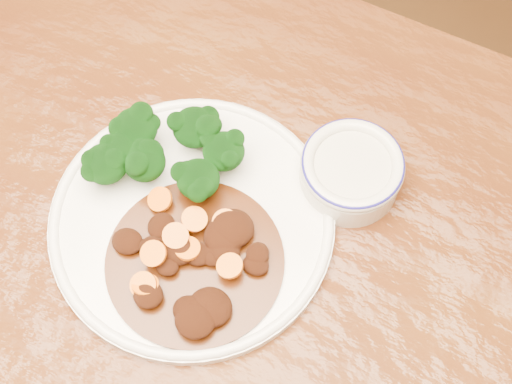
% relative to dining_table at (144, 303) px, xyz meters
% --- Properties ---
extents(dining_table, '(1.55, 0.99, 0.75)m').
position_rel_dining_table_xyz_m(dining_table, '(0.00, 0.00, 0.00)').
color(dining_table, '#542B0E').
rests_on(dining_table, ground).
extents(dinner_plate, '(0.30, 0.30, 0.02)m').
position_rel_dining_table_xyz_m(dinner_plate, '(0.03, 0.08, 0.09)').
color(dinner_plate, white).
rests_on(dinner_plate, dining_table).
extents(broccoli_florets, '(0.15, 0.12, 0.05)m').
position_rel_dining_table_xyz_m(broccoli_florets, '(-0.03, 0.13, 0.13)').
color(broccoli_florets, '#648C48').
rests_on(broccoli_florets, dinner_plate).
extents(mince_stew, '(0.18, 0.18, 0.03)m').
position_rel_dining_table_xyz_m(mince_stew, '(0.06, 0.04, 0.10)').
color(mince_stew, '#3F1B06').
rests_on(mince_stew, dinner_plate).
extents(dip_bowl, '(0.11, 0.11, 0.05)m').
position_rel_dining_table_xyz_m(dip_bowl, '(0.17, 0.20, 0.11)').
color(dip_bowl, beige).
rests_on(dip_bowl, dining_table).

